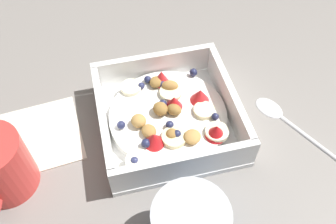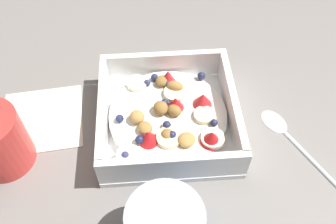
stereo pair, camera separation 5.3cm
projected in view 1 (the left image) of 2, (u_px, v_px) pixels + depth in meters
ground_plane at (158, 126)px, 0.55m from camera, size 2.40×2.40×0.00m
fruit_bowl at (169, 116)px, 0.54m from camera, size 0.20×0.20×0.06m
spoon at (283, 117)px, 0.56m from camera, size 0.10×0.16×0.01m
folded_napkin at (39, 136)px, 0.54m from camera, size 0.13×0.13×0.01m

